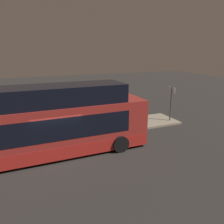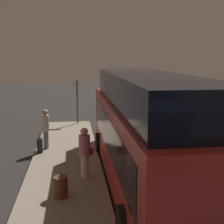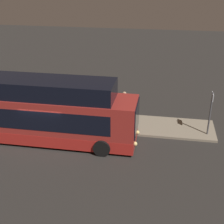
{
  "view_description": "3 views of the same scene",
  "coord_description": "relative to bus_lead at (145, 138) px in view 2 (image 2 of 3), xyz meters",
  "views": [
    {
      "loc": [
        -1.51,
        -11.29,
        5.61
      ],
      "look_at": [
        3.7,
        0.89,
        1.87
      ],
      "focal_mm": 35.0,
      "sensor_mm": 36.0,
      "label": 1
    },
    {
      "loc": [
        -10.32,
        2.65,
        4.42
      ],
      "look_at": [
        3.7,
        0.89,
        1.87
      ],
      "focal_mm": 50.0,
      "sensor_mm": 36.0,
      "label": 2
    },
    {
      "loc": [
        6.58,
        -15.43,
        9.47
      ],
      "look_at": [
        3.7,
        0.89,
        1.87
      ],
      "focal_mm": 50.0,
      "sensor_mm": 36.0,
      "label": 3
    }
  ],
  "objects": [
    {
      "name": "passenger_boarding",
      "position": [
        4.37,
        3.66,
        -0.52
      ],
      "size": [
        0.44,
        0.44,
        1.86
      ],
      "rotation": [
        0.0,
        0.0,
        1.17
      ],
      "color": "gray",
      "rests_on": "platform"
    },
    {
      "name": "suitcase",
      "position": [
        3.84,
        3.89,
        -1.25
      ],
      "size": [
        0.34,
        0.23,
        0.86
      ],
      "color": "black",
      "rests_on": "platform"
    },
    {
      "name": "platform",
      "position": [
        0.37,
        2.73,
        -1.63
      ],
      "size": [
        20.0,
        2.83,
        0.15
      ],
      "color": "gray",
      "rests_on": "ground"
    },
    {
      "name": "ground",
      "position": [
        0.37,
        -0.29,
        -1.71
      ],
      "size": [
        80.0,
        80.0,
        0.0
      ],
      "primitive_type": "plane",
      "color": "#2B2826"
    },
    {
      "name": "trash_bin",
      "position": [
        -0.86,
        2.81,
        -1.23
      ],
      "size": [
        0.44,
        0.44,
        0.65
      ],
      "color": "#593319",
      "rests_on": "platform"
    },
    {
      "name": "bus_lead",
      "position": [
        0.0,
        0.0,
        0.0
      ],
      "size": [
        11.08,
        2.76,
        3.85
      ],
      "color": "maroon",
      "rests_on": "ground"
    },
    {
      "name": "passenger_waiting",
      "position": [
        0.68,
        2.0,
        -0.59
      ],
      "size": [
        0.66,
        0.6,
        1.8
      ],
      "rotation": [
        0.0,
        0.0,
        -2.15
      ],
      "color": "silver",
      "rests_on": "platform"
    },
    {
      "name": "sign_post",
      "position": [
        9.82,
        2.11,
        0.16
      ],
      "size": [
        0.1,
        0.7,
        2.76
      ],
      "color": "#4C4C51",
      "rests_on": "platform"
    }
  ]
}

